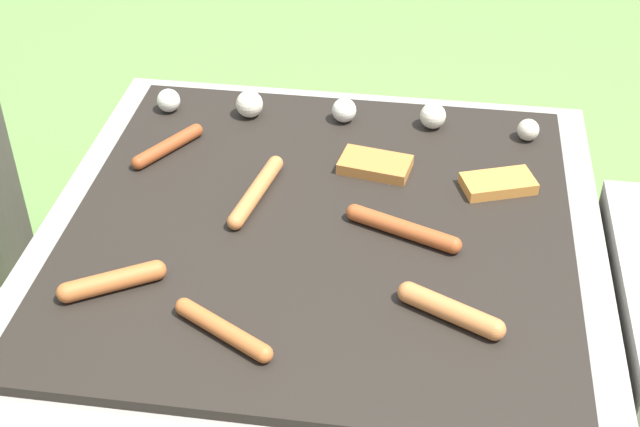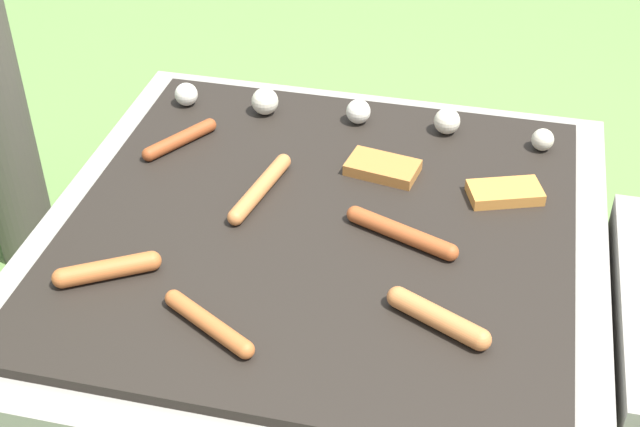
% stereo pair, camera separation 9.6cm
% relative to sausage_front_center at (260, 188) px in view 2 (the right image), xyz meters
% --- Properties ---
extents(ground_plane, '(14.00, 14.00, 0.00)m').
position_rel_sausage_front_center_xyz_m(ground_plane, '(0.11, -0.05, -0.40)').
color(ground_plane, '#608442').
extents(grill, '(0.91, 0.91, 0.39)m').
position_rel_sausage_front_center_xyz_m(grill, '(0.11, -0.05, -0.21)').
color(grill, gray).
rests_on(grill, ground_plane).
extents(sausage_front_center, '(0.06, 0.20, 0.03)m').
position_rel_sausage_front_center_xyz_m(sausage_front_center, '(0.00, 0.00, 0.00)').
color(sausage_front_center, '#C6753D').
rests_on(sausage_front_center, grill).
extents(sausage_front_right, '(0.15, 0.09, 0.03)m').
position_rel_sausage_front_center_xyz_m(sausage_front_right, '(0.33, -0.24, 0.00)').
color(sausage_front_right, '#C6753D').
rests_on(sausage_front_right, grill).
extents(sausage_mid_left, '(0.19, 0.09, 0.03)m').
position_rel_sausage_front_center_xyz_m(sausage_mid_left, '(0.25, -0.07, 0.00)').
color(sausage_mid_left, '#A34C23').
rests_on(sausage_mid_left, grill).
extents(sausage_front_left, '(0.15, 0.10, 0.03)m').
position_rel_sausage_front_center_xyz_m(sausage_front_left, '(0.02, -0.32, -0.00)').
color(sausage_front_left, '#B7602D').
rests_on(sausage_front_left, grill).
extents(sausage_mid_right, '(0.10, 0.14, 0.02)m').
position_rel_sausage_front_center_xyz_m(sausage_mid_right, '(-0.18, 0.11, -0.00)').
color(sausage_mid_right, '#93421E').
rests_on(sausage_mid_right, grill).
extents(sausage_back_right, '(0.14, 0.10, 0.03)m').
position_rel_sausage_front_center_xyz_m(sausage_back_right, '(-0.16, -0.25, 0.00)').
color(sausage_back_right, '#B7602D').
rests_on(sausage_back_right, grill).
extents(bread_slice_left, '(0.13, 0.09, 0.02)m').
position_rel_sausage_front_center_xyz_m(bread_slice_left, '(0.19, 0.11, -0.00)').
color(bread_slice_left, '#B27033').
rests_on(bread_slice_left, grill).
extents(bread_slice_center, '(0.13, 0.10, 0.02)m').
position_rel_sausage_front_center_xyz_m(bread_slice_center, '(0.40, 0.08, -0.00)').
color(bread_slice_center, '#D18438').
rests_on(bread_slice_center, grill).
extents(mushroom_row, '(0.72, 0.06, 0.05)m').
position_rel_sausage_front_center_xyz_m(mushroom_row, '(0.09, 0.26, 0.01)').
color(mushroom_row, silver).
rests_on(mushroom_row, grill).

